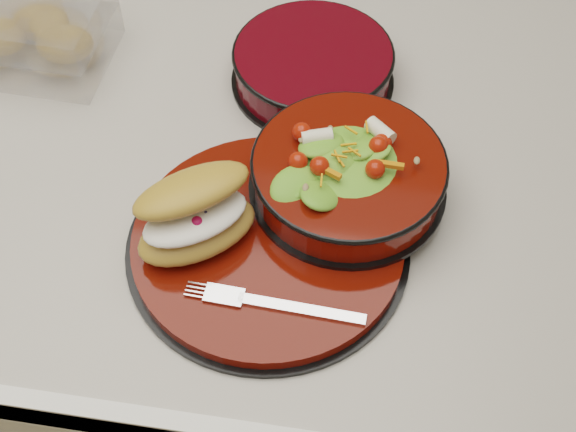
# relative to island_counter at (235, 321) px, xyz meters

# --- Properties ---
(island_counter) EXTENTS (1.24, 0.74, 0.90)m
(island_counter) POSITION_rel_island_counter_xyz_m (0.00, 0.00, 0.00)
(island_counter) COLOR silver
(island_counter) RESTS_ON ground
(dinner_plate) EXTENTS (0.32, 0.32, 0.02)m
(dinner_plate) POSITION_rel_island_counter_xyz_m (0.09, -0.14, 0.46)
(dinner_plate) COLOR black
(dinner_plate) RESTS_ON island_counter
(salad_bowl) EXTENTS (0.23, 0.23, 0.10)m
(salad_bowl) POSITION_rel_island_counter_xyz_m (0.17, -0.06, 0.50)
(salad_bowl) COLOR black
(salad_bowl) RESTS_ON dinner_plate
(croissant) EXTENTS (0.16, 0.16, 0.08)m
(croissant) POSITION_rel_island_counter_xyz_m (0.01, -0.15, 0.51)
(croissant) COLOR #C58D3C
(croissant) RESTS_ON dinner_plate
(fork) EXTENTS (0.17, 0.03, 0.00)m
(fork) POSITION_rel_island_counter_xyz_m (0.12, -0.23, 0.47)
(fork) COLOR silver
(fork) RESTS_ON dinner_plate
(pastry_box) EXTENTS (0.21, 0.16, 0.09)m
(pastry_box) POSITION_rel_island_counter_xyz_m (-0.28, 0.13, 0.49)
(pastry_box) COLOR white
(pastry_box) RESTS_ON island_counter
(extra_bowl) EXTENTS (0.22, 0.22, 0.05)m
(extra_bowl) POSITION_rel_island_counter_xyz_m (0.10, 0.13, 0.48)
(extra_bowl) COLOR black
(extra_bowl) RESTS_ON island_counter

